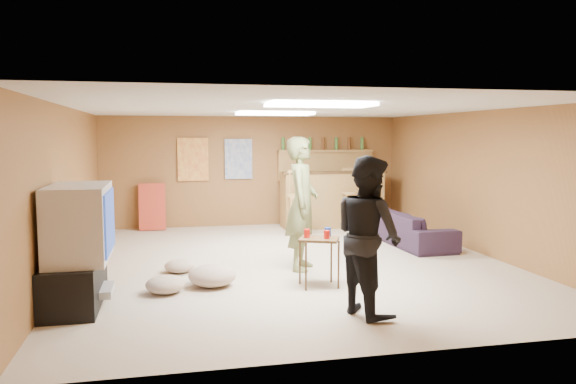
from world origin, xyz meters
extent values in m
plane|color=tan|center=(0.00, 0.00, 0.00)|extent=(7.00, 7.00, 0.00)
cube|color=silver|center=(0.00, 0.00, 2.20)|extent=(6.00, 7.00, 0.02)
cube|color=brown|center=(0.00, 3.50, 1.10)|extent=(6.00, 0.02, 2.20)
cube|color=brown|center=(0.00, -3.50, 1.10)|extent=(6.00, 0.02, 2.20)
cube|color=brown|center=(-3.00, 0.00, 1.10)|extent=(0.02, 7.00, 2.20)
cube|color=brown|center=(3.00, 0.00, 1.10)|extent=(0.02, 7.00, 2.20)
cube|color=black|center=(-2.72, -1.50, 0.25)|extent=(0.55, 1.30, 0.50)
cube|color=#B2B2B7|center=(-2.50, -1.50, 0.15)|extent=(0.35, 0.50, 0.08)
cube|color=#B2B2B7|center=(-2.65, -1.50, 0.90)|extent=(0.60, 1.10, 0.80)
cube|color=navy|center=(-2.34, -1.50, 0.90)|extent=(0.02, 0.95, 0.65)
cube|color=olive|center=(1.50, 2.95, 0.55)|extent=(2.00, 0.60, 1.10)
cube|color=#3C2713|center=(1.50, 2.70, 1.10)|extent=(2.10, 0.12, 0.05)
cube|color=olive|center=(1.50, 3.40, 1.50)|extent=(2.00, 0.18, 0.05)
cube|color=olive|center=(1.50, 3.42, 1.20)|extent=(2.00, 0.14, 0.60)
cube|color=#BF3F26|center=(-1.20, 3.46, 1.35)|extent=(0.60, 0.03, 0.85)
cube|color=#334C99|center=(-0.30, 3.46, 1.35)|extent=(0.55, 0.03, 0.80)
cube|color=#BA3522|center=(-2.00, 3.30, 0.45)|extent=(0.50, 0.26, 0.91)
cube|color=white|center=(0.00, -1.50, 2.17)|extent=(1.20, 0.60, 0.04)
cube|color=white|center=(0.00, 1.20, 2.17)|extent=(1.20, 0.60, 0.04)
imported|color=olive|center=(0.06, -0.42, 0.90)|extent=(0.65, 0.77, 1.80)
imported|color=black|center=(0.26, -2.42, 0.81)|extent=(0.80, 0.92, 1.62)
imported|color=black|center=(2.26, 0.84, 0.27)|extent=(0.80, 1.91, 0.55)
cube|color=#3C2713|center=(0.05, -1.32, 0.30)|extent=(0.56, 0.52, 0.59)
cylinder|color=red|center=(-0.09, -1.27, 0.65)|extent=(0.09, 0.09, 0.10)
cylinder|color=red|center=(0.12, -1.39, 0.64)|extent=(0.08, 0.08, 0.10)
cylinder|color=navy|center=(0.18, -1.24, 0.65)|extent=(0.09, 0.09, 0.11)
ellipsoid|color=tan|center=(-1.21, -1.03, 0.13)|extent=(0.75, 0.75, 0.26)
ellipsoid|color=tan|center=(-1.59, -0.25, 0.09)|extent=(0.51, 0.51, 0.18)
ellipsoid|color=tan|center=(-1.77, -1.23, 0.10)|extent=(0.59, 0.59, 0.20)
camera|label=1|loc=(-1.75, -7.73, 1.82)|focal=35.00mm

